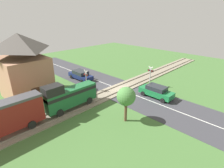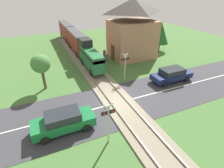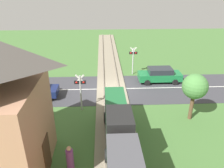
# 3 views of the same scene
# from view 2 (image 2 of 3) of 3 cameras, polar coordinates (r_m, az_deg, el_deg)

# --- Properties ---
(ground_plane) EXTENTS (60.00, 60.00, 0.00)m
(ground_plane) POSITION_cam_2_polar(r_m,az_deg,el_deg) (15.79, 2.13, -6.14)
(ground_plane) COLOR #426B33
(road_surface) EXTENTS (48.00, 6.40, 0.02)m
(road_surface) POSITION_cam_2_polar(r_m,az_deg,el_deg) (15.79, 2.13, -6.11)
(road_surface) COLOR #38383D
(road_surface) RESTS_ON ground_plane
(track_bed) EXTENTS (2.80, 48.00, 0.24)m
(track_bed) POSITION_cam_2_polar(r_m,az_deg,el_deg) (15.75, 2.13, -5.94)
(track_bed) COLOR gray
(track_bed) RESTS_ON ground_plane
(train) EXTENTS (1.58, 21.75, 3.18)m
(train) POSITION_cam_2_polar(r_m,az_deg,el_deg) (28.88, -12.02, 14.11)
(train) COLOR #1E6033
(train) RESTS_ON track_bed
(car_near_crossing) EXTENTS (4.35, 1.82, 1.54)m
(car_near_crossing) POSITION_cam_2_polar(r_m,az_deg,el_deg) (13.11, -15.56, -11.59)
(car_near_crossing) COLOR #197038
(car_near_crossing) RESTS_ON ground_plane
(car_far_side) EXTENTS (4.53, 1.90, 1.47)m
(car_far_side) POSITION_cam_2_polar(r_m,az_deg,el_deg) (20.09, 18.92, 2.97)
(car_far_side) COLOR #141E4C
(car_far_side) RESTS_ON ground_plane
(crossing_signal_west_approach) EXTENTS (0.90, 0.18, 3.12)m
(crossing_signal_west_approach) POSITION_cam_2_polar(r_m,az_deg,el_deg) (11.03, -1.24, -11.11)
(crossing_signal_west_approach) COLOR #B7B7B7
(crossing_signal_west_approach) RESTS_ON ground_plane
(crossing_signal_east_approach) EXTENTS (0.90, 0.18, 3.12)m
(crossing_signal_east_approach) POSITION_cam_2_polar(r_m,az_deg,el_deg) (18.79, 4.31, 6.83)
(crossing_signal_east_approach) COLOR #B7B7B7
(crossing_signal_east_approach) RESTS_ON ground_plane
(station_building) EXTENTS (6.36, 5.26, 7.93)m
(station_building) POSITION_cam_2_polar(r_m,az_deg,el_deg) (25.38, 6.64, 17.13)
(station_building) COLOR #AD7A5B
(station_building) RESTS_ON ground_plane
(pedestrian_by_station) EXTENTS (0.40, 0.40, 1.63)m
(pedestrian_by_station) POSITION_cam_2_polar(r_m,az_deg,el_deg) (24.59, -2.47, 9.27)
(pedestrian_by_station) COLOR #7F3D84
(pedestrian_by_station) RESTS_ON ground_plane
(tree_by_station) EXTENTS (2.61, 2.61, 4.40)m
(tree_by_station) POSITION_cam_2_polar(r_m,az_deg,el_deg) (29.10, 15.65, 15.72)
(tree_by_station) COLOR brown
(tree_by_station) RESTS_ON ground_plane
(tree_roadside_hedge) EXTENTS (1.82, 1.82, 3.62)m
(tree_roadside_hedge) POSITION_cam_2_polar(r_m,az_deg,el_deg) (18.07, -22.29, 6.01)
(tree_roadside_hedge) COLOR brown
(tree_roadside_hedge) RESTS_ON ground_plane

